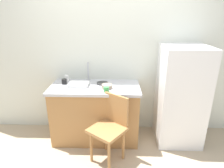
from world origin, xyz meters
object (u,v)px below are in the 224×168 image
at_px(dish_tray, 79,84).
at_px(refrigerator, 180,96).
at_px(cup_black, 64,82).
at_px(cup_white, 67,78).
at_px(cup_green, 106,89).
at_px(terracotta_bowl, 107,86).
at_px(chair, 110,126).
at_px(hotplate, 102,83).

bearing_deg(dish_tray, refrigerator, 0.32).
bearing_deg(refrigerator, cup_black, 177.54).
distance_m(cup_white, cup_black, 0.12).
bearing_deg(cup_green, dish_tray, 153.04).
relative_size(refrigerator, cup_black, 19.34).
bearing_deg(cup_white, cup_black, -95.18).
xyz_separation_m(cup_white, cup_green, (0.63, -0.41, -0.01)).
height_order(cup_white, cup_green, cup_white).
distance_m(refrigerator, cup_green, 1.11).
bearing_deg(terracotta_bowl, cup_white, 156.77).
xyz_separation_m(chair, dish_tray, (-0.47, 0.46, 0.39)).
bearing_deg(chair, hotplate, 140.59).
xyz_separation_m(dish_tray, hotplate, (0.34, 0.10, -0.02)).
height_order(refrigerator, cup_white, refrigerator).
bearing_deg(cup_white, terracotta_bowl, -23.23).
height_order(refrigerator, terracotta_bowl, refrigerator).
bearing_deg(cup_black, cup_white, 84.82).
relative_size(chair, terracotta_bowl, 6.08).
bearing_deg(hotplate, cup_black, -177.89).
bearing_deg(cup_green, refrigerator, 11.51).
distance_m(dish_tray, cup_white, 0.30).
bearing_deg(cup_green, terracotta_bowl, 89.95).
xyz_separation_m(refrigerator, cup_white, (-1.70, 0.19, 0.19)).
bearing_deg(hotplate, cup_white, 170.23).
bearing_deg(refrigerator, chair, -155.13).
xyz_separation_m(terracotta_bowl, cup_green, (-0.00, -0.14, 0.01)).
relative_size(refrigerator, chair, 1.63).
relative_size(refrigerator, hotplate, 8.53).
distance_m(refrigerator, chair, 1.13).
relative_size(refrigerator, cup_green, 20.03).
bearing_deg(cup_black, refrigerator, -2.46).
distance_m(dish_tray, cup_black, 0.25).
relative_size(hotplate, cup_green, 2.35).
distance_m(chair, hotplate, 0.69).
xyz_separation_m(chair, terracotta_bowl, (-0.06, 0.39, 0.40)).
height_order(cup_black, cup_green, cup_black).
height_order(refrigerator, cup_green, refrigerator).
height_order(cup_white, cup_black, cup_white).
bearing_deg(terracotta_bowl, cup_black, 166.49).
distance_m(terracotta_bowl, cup_white, 0.69).
height_order(terracotta_bowl, cup_black, cup_black).
xyz_separation_m(hotplate, cup_black, (-0.57, -0.02, 0.03)).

